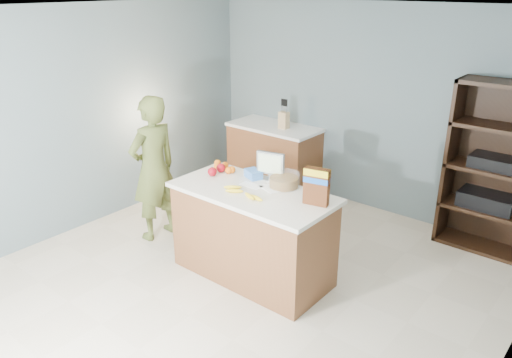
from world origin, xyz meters
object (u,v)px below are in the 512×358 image
Objects in this scene: counter_peninsula at (253,237)px; shelving_unit at (493,171)px; tv at (270,165)px; person at (154,169)px; cereal_box at (317,184)px.

shelving_unit is at bearing 52.89° from counter_peninsula.
tv is at bearing 96.86° from counter_peninsula.
person is 4.90× the size of cereal_box.
shelving_unit is 6.38× the size of tv.
shelving_unit is 3.59m from person.
cereal_box is at bearing -16.91° from tv.
counter_peninsula is 0.92m from cereal_box.
person is at bearing -144.25° from shelving_unit.
tv is 0.86× the size of cereal_box.
tv is (-0.04, 0.31, 0.64)m from counter_peninsula.
shelving_unit is at bearing 64.25° from cereal_box.
person is at bearing -178.06° from counter_peninsula.
counter_peninsula is 4.74× the size of cereal_box.
person is at bearing -175.35° from cereal_box.
shelving_unit is 1.12× the size of person.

